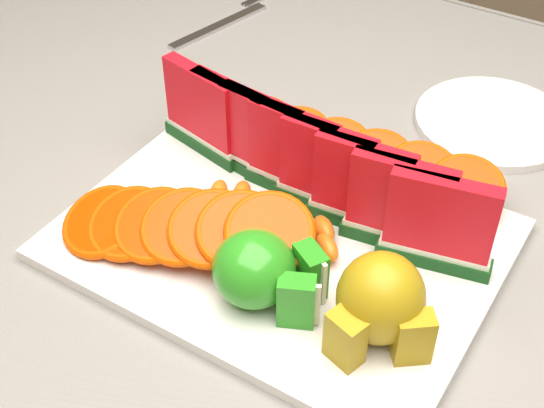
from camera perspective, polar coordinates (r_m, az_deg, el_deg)
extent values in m
cube|color=#4C3A20|center=(0.77, 4.36, -2.43)|extent=(1.40, 0.90, 0.03)
cube|color=#4C3A20|center=(1.55, -10.30, 4.81)|extent=(0.06, 0.06, 0.72)
cube|color=gray|center=(0.76, 4.43, -1.40)|extent=(1.52, 1.02, 0.01)
cube|color=gray|center=(1.21, 16.05, 9.40)|extent=(1.52, 0.01, 0.20)
cube|color=silver|center=(0.73, 0.72, -2.68)|extent=(0.40, 0.30, 0.01)
ellipsoid|color=#1E950E|center=(0.65, -1.36, -4.89)|extent=(0.07, 0.07, 0.07)
cube|color=#1E950E|center=(0.63, 1.84, -7.30)|extent=(0.04, 0.03, 0.05)
cube|color=beige|center=(0.63, 2.31, -7.51)|extent=(0.03, 0.02, 0.05)
cube|color=#1E950E|center=(0.66, 2.88, -5.10)|extent=(0.04, 0.03, 0.05)
cube|color=beige|center=(0.65, 3.34, -5.30)|extent=(0.03, 0.02, 0.05)
ellipsoid|color=#A66A15|center=(0.62, 8.18, -7.03)|extent=(0.08, 0.08, 0.08)
cube|color=#A66A15|center=(0.61, 5.53, -10.07)|extent=(0.03, 0.03, 0.05)
cube|color=#A66A15|center=(0.62, 10.57, -9.83)|extent=(0.04, 0.03, 0.05)
cylinder|color=silver|center=(0.92, 16.33, 5.96)|extent=(0.20, 0.20, 0.01)
cube|color=silver|center=(1.08, -4.05, 13.21)|extent=(0.05, 0.17, 0.00)
cube|color=silver|center=(1.15, -1.59, 15.08)|extent=(0.01, 0.04, 0.00)
cube|color=silver|center=(1.15, -1.37, 15.02)|extent=(0.01, 0.04, 0.00)
cube|color=silver|center=(1.14, -1.15, 14.96)|extent=(0.01, 0.04, 0.00)
cube|color=#093E10|center=(0.83, -5.18, 4.59)|extent=(0.11, 0.04, 0.01)
cube|color=silver|center=(0.82, -5.22, 5.15)|extent=(0.10, 0.04, 0.01)
cube|color=red|center=(0.80, -5.40, 7.59)|extent=(0.10, 0.04, 0.08)
cube|color=#093E10|center=(0.80, -3.05, 3.54)|extent=(0.11, 0.04, 0.01)
cube|color=silver|center=(0.80, -3.08, 4.11)|extent=(0.10, 0.03, 0.01)
cube|color=red|center=(0.77, -3.19, 6.58)|extent=(0.10, 0.03, 0.08)
cube|color=#093E10|center=(0.78, -0.81, 2.43)|extent=(0.11, 0.03, 0.01)
cube|color=silver|center=(0.78, -0.82, 3.00)|extent=(0.10, 0.03, 0.01)
cube|color=red|center=(0.75, -0.85, 5.51)|extent=(0.10, 0.02, 0.08)
cube|color=#093E10|center=(0.77, 1.54, 1.26)|extent=(0.11, 0.02, 0.01)
cube|color=silver|center=(0.76, 1.55, 1.84)|extent=(0.10, 0.02, 0.01)
cube|color=red|center=(0.73, 1.61, 4.37)|extent=(0.10, 0.02, 0.08)
cube|color=#093E10|center=(0.75, 4.00, 0.03)|extent=(0.11, 0.02, 0.01)
cube|color=silver|center=(0.74, 4.03, 0.61)|extent=(0.10, 0.02, 0.01)
cube|color=red|center=(0.71, 4.19, 3.15)|extent=(0.10, 0.02, 0.08)
cube|color=#093E10|center=(0.73, 6.57, -1.26)|extent=(0.11, 0.03, 0.01)
cube|color=silver|center=(0.73, 6.63, -0.68)|extent=(0.10, 0.03, 0.01)
cube|color=red|center=(0.70, 6.89, 1.87)|extent=(0.10, 0.02, 0.08)
cube|color=#093E10|center=(0.72, 9.25, -2.60)|extent=(0.11, 0.04, 0.01)
cube|color=silver|center=(0.71, 9.33, -2.02)|extent=(0.10, 0.03, 0.01)
cube|color=red|center=(0.68, 9.71, 0.53)|extent=(0.10, 0.03, 0.08)
cube|color=#093E10|center=(0.71, 12.03, -3.98)|extent=(0.11, 0.04, 0.01)
cube|color=silver|center=(0.70, 12.14, -3.40)|extent=(0.10, 0.04, 0.01)
cube|color=red|center=(0.67, 12.64, -0.86)|extent=(0.10, 0.04, 0.08)
cylinder|color=#CE4700|center=(0.73, -12.62, -1.30)|extent=(0.09, 0.09, 0.03)
torus|color=#B02800|center=(0.73, -12.62, -1.30)|extent=(0.10, 0.10, 0.04)
cylinder|color=#CE4700|center=(0.72, -10.72, -1.43)|extent=(0.08, 0.08, 0.03)
torus|color=#B02800|center=(0.72, -10.72, -1.43)|extent=(0.09, 0.09, 0.04)
cylinder|color=#CE4700|center=(0.71, -8.75, -1.56)|extent=(0.08, 0.07, 0.03)
torus|color=#B02800|center=(0.71, -8.75, -1.56)|extent=(0.08, 0.08, 0.04)
cylinder|color=#CE4700|center=(0.69, -6.70, -1.69)|extent=(0.08, 0.08, 0.03)
torus|color=#B02800|center=(0.69, -6.70, -1.69)|extent=(0.09, 0.09, 0.04)
cylinder|color=#CE4700|center=(0.68, -4.59, -1.83)|extent=(0.09, 0.09, 0.03)
torus|color=#B02800|center=(0.68, -4.59, -1.83)|extent=(0.10, 0.10, 0.04)
cylinder|color=#CE4700|center=(0.67, -2.41, -1.96)|extent=(0.10, 0.09, 0.03)
torus|color=#B02800|center=(0.67, -2.41, -1.96)|extent=(0.11, 0.11, 0.04)
cylinder|color=#CE4700|center=(0.66, -0.18, -2.10)|extent=(0.10, 0.10, 0.03)
torus|color=#B02800|center=(0.66, -0.18, -2.10)|extent=(0.11, 0.11, 0.04)
cylinder|color=#CE4700|center=(0.84, -0.98, 6.18)|extent=(0.07, 0.07, 0.03)
torus|color=#B02800|center=(0.84, -0.98, 6.18)|extent=(0.08, 0.08, 0.03)
cylinder|color=#CE4700|center=(0.82, 1.85, 5.32)|extent=(0.07, 0.07, 0.03)
torus|color=#B02800|center=(0.82, 1.85, 5.32)|extent=(0.08, 0.08, 0.03)
cylinder|color=#CE4700|center=(0.80, 4.81, 4.41)|extent=(0.08, 0.08, 0.03)
torus|color=#B02800|center=(0.80, 4.81, 4.41)|extent=(0.09, 0.09, 0.03)
cylinder|color=#CE4700|center=(0.78, 7.91, 3.43)|extent=(0.08, 0.08, 0.03)
torus|color=#B02800|center=(0.78, 7.91, 3.43)|extent=(0.09, 0.09, 0.03)
cylinder|color=#CE4700|center=(0.77, 11.14, 2.41)|extent=(0.09, 0.09, 0.03)
torus|color=#B02800|center=(0.77, 11.14, 2.41)|extent=(0.10, 0.10, 0.03)
cylinder|color=#CE4700|center=(0.76, 14.47, 1.34)|extent=(0.09, 0.09, 0.03)
torus|color=#B02800|center=(0.76, 14.47, 1.34)|extent=(0.10, 0.10, 0.03)
ellipsoid|color=orange|center=(0.75, -4.05, 0.82)|extent=(0.03, 0.04, 0.02)
ellipsoid|color=orange|center=(0.75, -2.30, 0.76)|extent=(0.03, 0.04, 0.02)
ellipsoid|color=orange|center=(0.73, -0.83, -0.85)|extent=(0.03, 0.04, 0.02)
ellipsoid|color=orange|center=(0.73, 0.27, -0.22)|extent=(0.03, 0.04, 0.02)
ellipsoid|color=orange|center=(0.71, 2.02, -1.98)|extent=(0.04, 0.02, 0.02)
ellipsoid|color=orange|center=(0.71, 3.93, -1.93)|extent=(0.04, 0.04, 0.02)
ellipsoid|color=orange|center=(0.70, 4.15, -3.32)|extent=(0.04, 0.03, 0.02)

